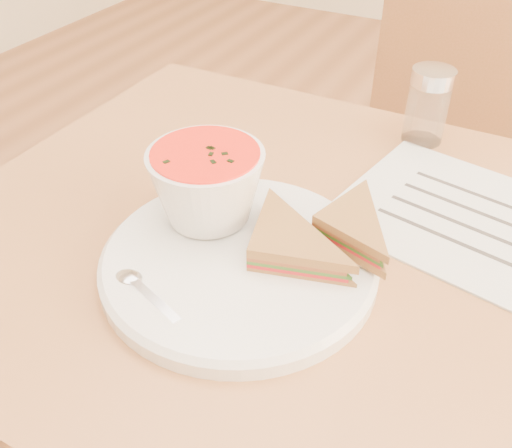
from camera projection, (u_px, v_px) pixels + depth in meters
The scene contains 9 objects.
dining_table at pixel (335, 442), 0.86m from camera, with size 1.00×0.70×0.75m, color brown, non-canonical shape.
chair_far at pixel (466, 207), 1.12m from camera, with size 0.45×0.45×1.01m, color brown, non-canonical shape.
plate at pixel (239, 262), 0.61m from camera, with size 0.30×0.30×0.02m, color white, non-canonical shape.
soup_bowl at pixel (207, 188), 0.63m from camera, with size 0.13×0.13×0.09m, color white, non-canonical shape.
sandwich_half_a at pixel (246, 263), 0.57m from camera, with size 0.11×0.11×0.03m, color #A7753B, non-canonical shape.
sandwich_half_b at pixel (311, 227), 0.60m from camera, with size 0.10×0.10×0.03m, color #A7753B, non-canonical shape.
spoon at pixel (156, 302), 0.55m from camera, with size 0.16×0.03×0.01m, color silver, non-canonical shape.
paper_menu at pixel (482, 224), 0.67m from camera, with size 0.33×0.24×0.00m, color white, non-canonical shape.
condiment_shaker at pixel (428, 106), 0.80m from camera, with size 0.06×0.06×0.11m, color silver, non-canonical shape.
Camera 1 is at (0.12, -0.48, 1.17)m, focal length 40.00 mm.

